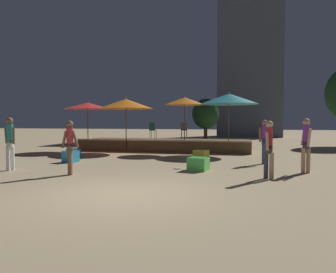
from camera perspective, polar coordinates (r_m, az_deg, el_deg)
name	(u,v)px	position (r m, az deg, el deg)	size (l,w,h in m)	color
ground_plane	(121,194)	(7.66, -8.13, -9.83)	(120.00, 120.00, 0.00)	tan
wooden_deck	(166,145)	(18.65, -0.42, -1.49)	(9.47, 2.92, 0.69)	brown
patio_umbrella_0	(185,101)	(17.17, 2.91, 6.16)	(2.12, 2.12, 2.98)	brown
patio_umbrella_1	(88,106)	(18.91, -13.82, 5.20)	(2.61, 2.61, 2.78)	brown
patio_umbrella_2	(229,99)	(16.75, 10.54, 6.45)	(2.94, 2.94, 3.12)	brown
patio_umbrella_3	(126,104)	(17.75, -7.34, 5.66)	(2.92, 2.92, 2.93)	brown
cube_seat_0	(198,164)	(11.10, 5.30, -4.77)	(0.72, 0.72, 0.44)	#4CC651
cube_seat_1	(71,157)	(13.81, -16.60, -3.36)	(0.60, 0.60, 0.46)	#2D9EDB
cube_seat_2	(74,153)	(15.46, -16.12, -2.83)	(0.52, 0.52, 0.41)	#2D9EDB
cube_seat_3	(201,155)	(14.13, 5.77, -3.19)	(0.68, 0.68, 0.43)	yellow
person_0	(306,143)	(11.32, 22.90, -1.09)	(0.29, 0.53, 1.75)	tan
person_1	(10,141)	(12.19, -25.82, -0.76)	(0.46, 0.30, 1.79)	white
person_2	(70,146)	(10.50, -16.71, -1.54)	(0.52, 0.28, 1.68)	#72664C
person_3	(269,148)	(9.79, 17.19, -1.89)	(0.28, 0.43, 1.67)	#3F3F47
person_4	(264,140)	(13.25, 16.42, -0.60)	(0.48, 0.29, 1.71)	#2D4C7F
bistro_chair_0	(153,129)	(18.74, -2.69, 1.36)	(0.40, 0.40, 0.90)	#1E4C47
bistro_chair_1	(184,129)	(18.75, 2.81, 1.36)	(0.40, 0.40, 0.90)	#47474C
frisbee_disc	(178,168)	(11.43, 1.70, -5.56)	(0.27, 0.27, 0.03)	white
background_tree_0	(206,114)	(26.24, 6.59, 3.92)	(2.17, 2.17, 3.45)	#3D2B1C
distant_building	(250,63)	(37.25, 14.04, 12.33)	(6.66, 4.16, 15.93)	#4C5666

